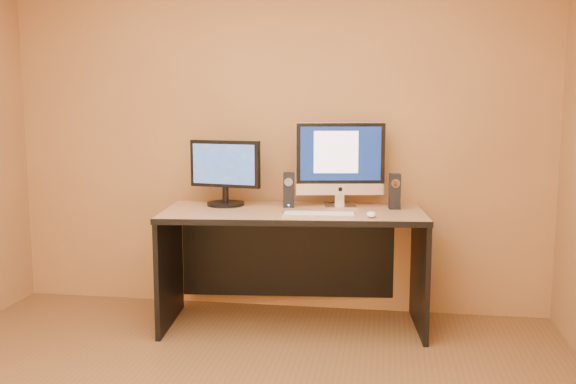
% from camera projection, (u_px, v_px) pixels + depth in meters
% --- Properties ---
extents(walls, '(4.00, 4.00, 2.60)m').
position_uv_depth(walls, '(196.00, 159.00, 2.77)').
color(walls, '#A27141').
rests_on(walls, ground).
extents(desk, '(1.82, 0.94, 0.81)m').
position_uv_depth(desk, '(293.00, 269.00, 4.40)').
color(desk, tan).
rests_on(desk, ground).
extents(imac, '(0.66, 0.33, 0.60)m').
position_uv_depth(imac, '(341.00, 164.00, 4.44)').
color(imac, silver).
rests_on(imac, desk).
extents(second_monitor, '(0.56, 0.35, 0.46)m').
position_uv_depth(second_monitor, '(225.00, 173.00, 4.52)').
color(second_monitor, black).
rests_on(second_monitor, desk).
extents(speaker_left, '(0.08, 0.09, 0.24)m').
position_uv_depth(speaker_left, '(289.00, 190.00, 4.47)').
color(speaker_left, black).
rests_on(speaker_left, desk).
extents(speaker_right, '(0.08, 0.09, 0.24)m').
position_uv_depth(speaker_right, '(395.00, 191.00, 4.39)').
color(speaker_right, black).
rests_on(speaker_right, desk).
extents(keyboard, '(0.48, 0.16, 0.02)m').
position_uv_depth(keyboard, '(319.00, 214.00, 4.15)').
color(keyboard, silver).
rests_on(keyboard, desk).
extents(mouse, '(0.07, 0.11, 0.04)m').
position_uv_depth(mouse, '(371.00, 214.00, 4.09)').
color(mouse, white).
rests_on(mouse, desk).
extents(cable_a, '(0.07, 0.23, 0.01)m').
position_uv_depth(cable_a, '(342.00, 204.00, 4.60)').
color(cable_a, black).
rests_on(cable_a, desk).
extents(cable_b, '(0.10, 0.18, 0.01)m').
position_uv_depth(cable_b, '(332.00, 203.00, 4.63)').
color(cable_b, black).
rests_on(cable_b, desk).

